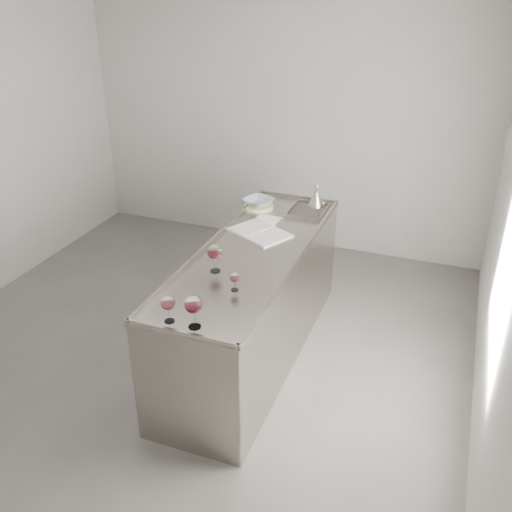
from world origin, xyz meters
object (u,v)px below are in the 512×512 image
at_px(wine_glass_middle, 215,253).
at_px(counter, 253,303).
at_px(wine_glass_left, 168,304).
at_px(wine_glass_right, 193,305).
at_px(wine_glass_small, 234,278).
at_px(notebook, 260,232).
at_px(ceramic_bowl, 259,202).
at_px(wine_funnel, 316,199).

bearing_deg(wine_glass_middle, counter, 70.12).
bearing_deg(wine_glass_left, wine_glass_middle, 90.31).
relative_size(wine_glass_right, wine_glass_small, 1.64).
distance_m(notebook, ceramic_bowl, 0.57).
height_order(wine_glass_middle, notebook, wine_glass_middle).
bearing_deg(wine_glass_left, notebook, 87.24).
xyz_separation_m(wine_glass_right, notebook, (-0.10, 1.42, -0.15)).
bearing_deg(counter, wine_glass_middle, -109.88).
bearing_deg(wine_funnel, notebook, -110.01).
relative_size(ceramic_bowl, wine_funnel, 1.14).
relative_size(wine_glass_middle, wine_funnel, 0.94).
relative_size(wine_glass_left, wine_funnel, 0.81).
distance_m(counter, wine_glass_middle, 0.74).
height_order(wine_glass_small, notebook, wine_glass_small).
height_order(wine_glass_right, wine_glass_small, wine_glass_right).
bearing_deg(wine_glass_small, ceramic_bowl, 104.26).
height_order(wine_glass_small, ceramic_bowl, wine_glass_small).
bearing_deg(ceramic_bowl, wine_funnel, 24.60).
height_order(wine_glass_left, notebook, wine_glass_left).
distance_m(wine_glass_middle, notebook, 0.74).
bearing_deg(wine_glass_middle, wine_glass_small, -40.42).
xyz_separation_m(wine_glass_middle, wine_funnel, (0.34, 1.47, -0.08)).
bearing_deg(notebook, wine_funnel, 98.58).
height_order(counter, notebook, counter).
bearing_deg(counter, wine_glass_left, -97.22).
bearing_deg(counter, wine_glass_small, -81.01).
relative_size(wine_glass_middle, wine_glass_right, 0.97).
xyz_separation_m(wine_glass_right, ceramic_bowl, (-0.31, 1.94, -0.10)).
relative_size(wine_glass_middle, wine_glass_small, 1.59).
bearing_deg(wine_funnel, wine_glass_right, -94.40).
relative_size(counter, wine_glass_left, 13.43).
bearing_deg(wine_glass_left, ceramic_bowl, 94.07).
xyz_separation_m(wine_glass_small, ceramic_bowl, (-0.37, 1.45, -0.04)).
distance_m(wine_glass_right, wine_glass_small, 0.50).
relative_size(wine_glass_right, ceramic_bowl, 0.85).
distance_m(counter, notebook, 0.59).
distance_m(notebook, wine_funnel, 0.79).
distance_m(counter, wine_glass_left, 1.24).
bearing_deg(counter, wine_glass_right, -88.12).
xyz_separation_m(notebook, wine_funnel, (0.27, 0.74, 0.06)).
bearing_deg(wine_glass_small, notebook, 99.92).
relative_size(counter, wine_glass_right, 11.19).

